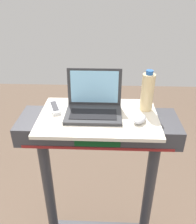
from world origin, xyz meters
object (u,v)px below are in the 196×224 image
at_px(laptop, 94,105).
at_px(tv_remote, 55,107).
at_px(water_bottle, 147,92).
at_px(computer_mouse, 140,119).

height_order(laptop, tv_remote, laptop).
bearing_deg(water_bottle, computer_mouse, -109.77).
relative_size(water_bottle, tv_remote, 1.42).
bearing_deg(water_bottle, laptop, -170.40).
bearing_deg(water_bottle, tv_remote, -177.79).
distance_m(computer_mouse, tv_remote, 0.49).
height_order(water_bottle, tv_remote, water_bottle).
xyz_separation_m(computer_mouse, tv_remote, (-0.48, 0.12, -0.01)).
height_order(computer_mouse, water_bottle, water_bottle).
relative_size(computer_mouse, water_bottle, 0.42).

